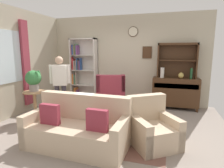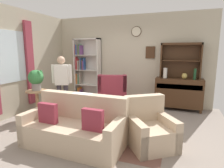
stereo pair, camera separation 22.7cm
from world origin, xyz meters
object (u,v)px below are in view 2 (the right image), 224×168
object	(u,v)px
bottle_wine	(195,74)
couch_floral	(75,128)
bookshelf	(85,70)
sideboard	(178,92)
person_reading	(62,81)
sideboard_hutch	(181,56)
vase_round	(184,76)
vase_tall	(165,73)
coffee_table	(107,114)
potted_plant_small	(34,117)
potted_plant_large	(36,78)
plant_stand	(37,101)
wingback_chair	(112,97)
book_stack	(113,109)
armchair_floral	(150,130)

from	to	relation	value
bottle_wine	couch_floral	distance (m)	3.54
bookshelf	sideboard	bearing A→B (deg)	-1.62
bookshelf	person_reading	world-z (taller)	bookshelf
sideboard_hutch	person_reading	size ratio (longest dim) A/B	0.71
bookshelf	vase_round	distance (m)	3.18
couch_floral	sideboard	bearing A→B (deg)	58.66
bookshelf	vase_tall	xyz separation A→B (m)	(2.66, -0.17, 0.01)
bottle_wine	vase_round	bearing A→B (deg)	175.05
coffee_table	potted_plant_small	bearing A→B (deg)	-167.75
vase_tall	potted_plant_small	world-z (taller)	vase_tall
potted_plant_small	coffee_table	xyz separation A→B (m)	(1.69, 0.37, 0.17)
sideboard	vase_round	xyz separation A→B (m)	(0.13, -0.07, 0.50)
bookshelf	potted_plant_small	bearing A→B (deg)	-91.73
vase_tall	person_reading	size ratio (longest dim) A/B	0.19
sideboard	vase_tall	distance (m)	0.69
sideboard	potted_plant_large	size ratio (longest dim) A/B	2.53
vase_round	sideboard_hutch	bearing A→B (deg)	126.48
bottle_wine	person_reading	size ratio (longest dim) A/B	0.19
sideboard	couch_floral	xyz separation A→B (m)	(-1.72, -2.83, -0.20)
plant_stand	bookshelf	bearing A→B (deg)	81.48
bottle_wine	bookshelf	bearing A→B (deg)	177.08
vase_round	potted_plant_large	world-z (taller)	potted_plant_large
wingback_chair	book_stack	xyz separation A→B (m)	(0.47, -1.29, 0.09)
potted_plant_small	person_reading	distance (m)	1.14
wingback_chair	person_reading	bearing A→B (deg)	-144.62
sideboard_hutch	wingback_chair	xyz separation A→B (m)	(-1.77, -0.83, -1.18)
couch_floral	wingback_chair	distance (m)	2.11
potted_plant_large	person_reading	bearing A→B (deg)	41.36
bottle_wine	wingback_chair	world-z (taller)	bottle_wine
couch_floral	armchair_floral	size ratio (longest dim) A/B	1.70
armchair_floral	wingback_chair	xyz separation A→B (m)	(-1.32, 1.69, 0.09)
bookshelf	potted_plant_small	distance (m)	2.59
book_stack	vase_round	bearing A→B (deg)	53.63
armchair_floral	book_stack	bearing A→B (deg)	155.11
potted_plant_large	armchair_floral	bearing A→B (deg)	-9.35
bookshelf	armchair_floral	bearing A→B (deg)	-43.81
armchair_floral	person_reading	bearing A→B (deg)	159.88
armchair_floral	potted_plant_large	distance (m)	3.04
plant_stand	potted_plant_small	size ratio (longest dim) A/B	2.31
sideboard	potted_plant_small	world-z (taller)	sideboard
potted_plant_small	person_reading	world-z (taller)	person_reading
sideboard	couch_floral	size ratio (longest dim) A/B	0.71
bottle_wine	plant_stand	distance (m)	4.22
couch_floral	person_reading	size ratio (longest dim) A/B	1.17
vase_tall	armchair_floral	size ratio (longest dim) A/B	0.28
bookshelf	potted_plant_large	size ratio (longest dim) A/B	4.08
sideboard	book_stack	bearing A→B (deg)	-122.92
vase_round	couch_floral	xyz separation A→B (m)	(-1.85, -2.76, -0.69)
bottle_wine	book_stack	bearing A→B (deg)	-131.37
bottle_wine	wingback_chair	xyz separation A→B (m)	(-2.16, -0.63, -0.69)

